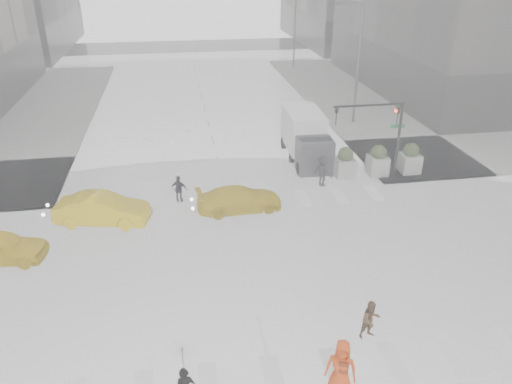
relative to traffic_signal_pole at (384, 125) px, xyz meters
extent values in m
plane|color=black|center=(-9.01, -8.01, -3.22)|extent=(120.00, 120.00, 0.00)
cube|color=slate|center=(10.49, 9.49, -3.14)|extent=(35.00, 35.00, 0.15)
cube|color=#292724|center=(19.99, 18.99, -1.02)|extent=(26.05, 26.05, 4.40)
cube|color=#292724|center=(19.99, 47.99, -1.02)|extent=(26.05, 26.05, 4.40)
cylinder|color=black|center=(0.99, -0.01, -0.97)|extent=(0.16, 0.16, 4.50)
cylinder|color=black|center=(-1.01, -0.01, 1.18)|extent=(4.00, 0.12, 0.12)
imported|color=black|center=(0.74, -0.01, 0.48)|extent=(0.16, 0.20, 1.00)
imported|color=black|center=(-2.81, -0.01, 0.68)|extent=(0.16, 0.20, 1.00)
sphere|color=#FF190C|center=(0.64, -0.01, 0.78)|extent=(0.20, 0.20, 0.20)
cube|color=#0E622C|center=(0.99, 0.29, -0.22)|extent=(0.90, 0.03, 0.22)
cylinder|color=#59595B|center=(1.99, 9.99, 1.28)|extent=(0.20, 0.20, 9.00)
cylinder|color=#59595B|center=(1.09, 9.99, 5.58)|extent=(1.80, 0.12, 0.12)
cube|color=#59595B|center=(0.19, 9.99, 5.48)|extent=(0.50, 0.22, 0.15)
cylinder|color=#59595B|center=(1.99, 29.99, 1.28)|extent=(0.20, 0.20, 9.00)
cube|color=slate|center=(-2.01, 0.19, -2.52)|extent=(1.10, 1.10, 1.10)
sphere|color=#223015|center=(-2.01, 0.19, -1.72)|extent=(0.90, 0.90, 0.90)
cube|color=slate|center=(-0.01, 0.19, -2.52)|extent=(1.10, 1.10, 1.10)
sphere|color=#223015|center=(-0.01, 0.19, -1.72)|extent=(0.90, 0.90, 0.90)
cube|color=slate|center=(1.99, 0.19, -2.52)|extent=(1.10, 1.10, 1.10)
sphere|color=#223015|center=(1.99, 0.19, -1.72)|extent=(0.90, 0.90, 0.90)
imported|color=black|center=(-11.70, -14.81, -1.23)|extent=(1.04, 1.06, 0.88)
imported|color=#4E341B|center=(-5.39, -12.70, -2.48)|extent=(0.82, 0.70, 1.47)
imported|color=#D7400F|center=(-7.14, -14.81, -2.26)|extent=(1.10, 0.96, 1.91)
cube|color=maroon|center=(-7.14, -14.99, -2.07)|extent=(0.32, 0.27, 0.40)
imported|color=black|center=(-11.54, -1.29, -2.47)|extent=(1.00, 0.78, 1.50)
imported|color=black|center=(-3.53, -0.54, -2.35)|extent=(1.23, 1.22, 1.73)
imported|color=#DCB90B|center=(-15.26, -2.97, -2.48)|extent=(4.71, 2.46, 1.48)
imported|color=#DCB90B|center=(-8.54, -2.72, -2.59)|extent=(3.95, 2.05, 1.26)
cube|color=silver|center=(-3.52, 4.13, -1.40)|extent=(2.13, 4.07, 2.39)
cube|color=#2B2B2F|center=(-3.52, 1.30, -2.11)|extent=(2.04, 1.59, 2.04)
cube|color=black|center=(-3.52, 1.30, -1.49)|extent=(1.77, 0.80, 0.80)
cylinder|color=black|center=(-4.45, 1.12, -2.82)|extent=(0.25, 0.80, 0.80)
cylinder|color=black|center=(-2.59, 1.12, -2.82)|extent=(0.25, 0.80, 0.80)
cylinder|color=black|center=(-4.45, 3.07, -2.82)|extent=(0.25, 0.80, 0.80)
cylinder|color=black|center=(-2.59, 3.07, -2.82)|extent=(0.25, 0.80, 0.80)
cylinder|color=black|center=(-4.45, 5.55, -2.82)|extent=(0.25, 0.80, 0.80)
cylinder|color=black|center=(-2.59, 5.55, -2.82)|extent=(0.25, 0.80, 0.80)
camera|label=1|loc=(-11.40, -25.20, 8.78)|focal=35.00mm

